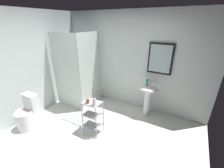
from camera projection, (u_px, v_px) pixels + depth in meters
The scene contains 12 objects.
ground_plane at pixel (87, 144), 2.88m from camera, with size 4.20×4.20×0.02m, color silver.
wall_back at pixel (128, 61), 3.85m from camera, with size 4.20×0.14×2.50m.
wall_left at pixel (17, 69), 3.21m from camera, with size 0.10×4.20×2.50m, color silver.
shower_stall at pixel (80, 88), 4.19m from camera, with size 0.92×0.92×2.00m.
pedestal_sink at pixel (148, 95), 3.54m from camera, with size 0.46×0.37×0.81m.
sink_faucet at pixel (150, 83), 3.53m from camera, with size 0.03×0.03×0.10m, color silver.
toilet at pixel (27, 115), 3.22m from camera, with size 0.37×0.49×0.76m.
storage_cart at pixel (93, 115), 3.02m from camera, with size 0.38×0.28×0.74m.
hand_soap_bottle at pixel (147, 83), 3.47m from camera, with size 0.05×0.05×0.16m.
lotion_bottle_white at pixel (94, 101), 2.77m from camera, with size 0.07×0.07×0.19m.
rinse_cup at pixel (88, 101), 2.86m from camera, with size 0.07×0.07×0.10m, color #B24742.
bath_mat at pixel (77, 118), 3.61m from camera, with size 0.60×0.40×0.02m, color gray.
Camera 1 is at (1.49, -1.65, 2.23)m, focal length 23.25 mm.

